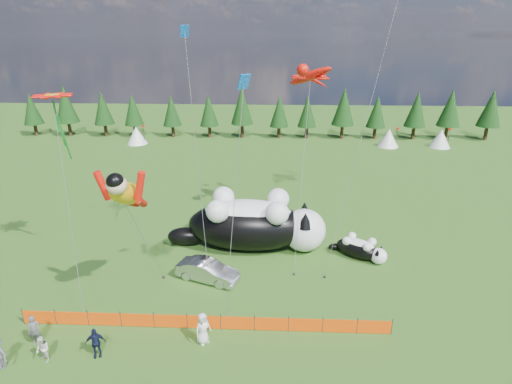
# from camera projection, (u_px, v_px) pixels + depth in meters

# --- Properties ---
(ground) EXTENTS (160.00, 160.00, 0.00)m
(ground) POSITION_uv_depth(u_px,v_px,m) (212.00, 298.00, 26.61)
(ground) COLOR #16390A
(ground) RESTS_ON ground
(safety_fence) EXTENTS (22.06, 0.06, 1.10)m
(safety_fence) POSITION_uv_depth(u_px,v_px,m) (204.00, 322.00, 23.64)
(safety_fence) COLOR #262626
(safety_fence) RESTS_ON ground
(tree_line) EXTENTS (90.00, 4.00, 8.00)m
(tree_line) POSITION_uv_depth(u_px,v_px,m) (250.00, 114.00, 66.99)
(tree_line) COLOR black
(tree_line) RESTS_ON ground
(festival_tents) EXTENTS (50.00, 3.20, 2.80)m
(festival_tents) POSITION_uv_depth(u_px,v_px,m) (318.00, 137.00, 62.84)
(festival_tents) COLOR white
(festival_tents) RESTS_ON ground
(cat_large) EXTENTS (13.03, 4.90, 4.70)m
(cat_large) POSITION_uv_depth(u_px,v_px,m) (255.00, 223.00, 32.21)
(cat_large) COLOR black
(cat_large) RESTS_ON ground
(cat_small) EXTENTS (4.23, 3.35, 1.72)m
(cat_small) POSITION_uv_depth(u_px,v_px,m) (361.00, 248.00, 31.17)
(cat_small) COLOR black
(cat_small) RESTS_ON ground
(car) EXTENTS (4.77, 3.00, 1.48)m
(car) POSITION_uv_depth(u_px,v_px,m) (207.00, 271.00, 28.35)
(car) COLOR #BCBCC1
(car) RESTS_ON ground
(spectator_a) EXTENTS (0.78, 0.62, 1.86)m
(spectator_a) POSITION_uv_depth(u_px,v_px,m) (34.00, 330.00, 22.34)
(spectator_a) COLOR #545358
(spectator_a) RESTS_ON ground
(spectator_b) EXTENTS (0.89, 0.79, 1.57)m
(spectator_b) POSITION_uv_depth(u_px,v_px,m) (43.00, 350.00, 21.17)
(spectator_b) COLOR silver
(spectator_b) RESTS_ON ground
(spectator_c) EXTENTS (1.17, 0.82, 1.81)m
(spectator_c) POSITION_uv_depth(u_px,v_px,m) (95.00, 343.00, 21.49)
(spectator_c) COLOR black
(spectator_c) RESTS_ON ground
(spectator_e) EXTENTS (1.12, 1.11, 1.96)m
(spectator_e) POSITION_uv_depth(u_px,v_px,m) (203.00, 328.00, 22.43)
(spectator_e) COLOR silver
(spectator_e) RESTS_ON ground
(superhero_kite) EXTENTS (4.08, 5.52, 10.15)m
(superhero_kite) POSITION_uv_depth(u_px,v_px,m) (126.00, 193.00, 22.97)
(superhero_kite) COLOR #F6B60C
(superhero_kite) RESTS_ON ground
(gecko_kite) EXTENTS (6.80, 12.68, 16.08)m
(gecko_kite) POSITION_uv_depth(u_px,v_px,m) (310.00, 76.00, 32.96)
(gecko_kite) COLOR red
(gecko_kite) RESTS_ON ground
(flower_kite) EXTENTS (4.05, 7.11, 14.03)m
(flower_kite) POSITION_uv_depth(u_px,v_px,m) (53.00, 98.00, 25.70)
(flower_kite) COLOR red
(flower_kite) RESTS_ON ground
(diamond_kite_a) EXTENTS (2.17, 4.33, 17.53)m
(diamond_kite_a) POSITION_uv_depth(u_px,v_px,m) (186.00, 42.00, 26.25)
(diamond_kite_a) COLOR blue
(diamond_kite_a) RESTS_ON ground
(diamond_kite_c) EXTENTS (1.79, 2.16, 14.97)m
(diamond_kite_c) POSITION_uv_depth(u_px,v_px,m) (243.00, 92.00, 20.40)
(diamond_kite_c) COLOR blue
(diamond_kite_c) RESTS_ON ground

